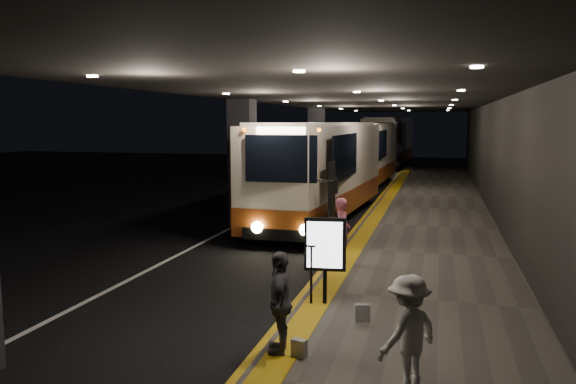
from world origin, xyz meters
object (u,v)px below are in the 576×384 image
at_px(passenger_boarding, 343,231).
at_px(passenger_waiting_grey, 280,302).
at_px(coach_main, 322,175).
at_px(passenger_waiting_white, 409,332).
at_px(info_sign, 325,246).
at_px(coach_third, 389,143).
at_px(bag_plain, 299,348).
at_px(coach_second, 364,157).
at_px(bag_polka, 362,313).
at_px(stanchion_post, 311,275).

distance_m(passenger_boarding, passenger_waiting_grey, 5.61).
bearing_deg(coach_main, passenger_waiting_grey, -77.49).
bearing_deg(passenger_waiting_white, info_sign, -111.91).
bearing_deg(passenger_waiting_white, passenger_waiting_grey, -70.52).
xyz_separation_m(coach_third, bag_plain, (2.11, -39.48, -1.56)).
xyz_separation_m(bag_plain, info_sign, (-0.12, 2.53, 0.99)).
relative_size(coach_main, passenger_waiting_grey, 7.23).
relative_size(coach_second, coach_third, 0.90).
distance_m(coach_main, coach_third, 26.96).
height_order(coach_third, passenger_boarding, coach_third).
height_order(coach_main, passenger_boarding, coach_main).
height_order(coach_third, bag_polka, coach_third).
relative_size(coach_third, bag_polka, 39.94).
height_order(passenger_waiting_grey, stanchion_post, passenger_waiting_grey).
distance_m(passenger_waiting_white, stanchion_post, 3.62).
distance_m(bag_polka, stanchion_post, 1.35).
xyz_separation_m(coach_second, passenger_boarding, (1.82, -17.79, -0.70)).
bearing_deg(passenger_waiting_grey, passenger_boarding, 169.95).
relative_size(coach_main, bag_plain, 41.33).
relative_size(coach_third, bag_plain, 45.01).
distance_m(coach_second, bag_polka, 21.99).
distance_m(passenger_waiting_grey, bag_plain, 0.73).
relative_size(passenger_boarding, passenger_waiting_grey, 1.04).
bearing_deg(stanchion_post, coach_second, 94.82).
bearing_deg(bag_plain, passenger_waiting_white, -19.51).
bearing_deg(stanchion_post, bag_polka, -32.91).
bearing_deg(passenger_waiting_grey, bag_plain, 60.94).
bearing_deg(passenger_waiting_grey, coach_third, 172.55).
relative_size(coach_main, stanchion_post, 9.93).
height_order(coach_main, passenger_waiting_grey, coach_main).
bearing_deg(bag_plain, coach_main, 100.21).
xyz_separation_m(coach_third, passenger_waiting_grey, (1.79, -39.37, -0.91)).
xyz_separation_m(bag_polka, bag_plain, (-0.71, -1.76, -0.02)).
bearing_deg(bag_plain, passenger_boarding, 93.23).
bearing_deg(coach_third, bag_polka, -82.52).
xyz_separation_m(coach_main, passenger_boarding, (1.93, -6.80, -0.72)).
bearing_deg(coach_main, passenger_waiting_white, -69.89).
xyz_separation_m(coach_second, stanchion_post, (1.77, -21.06, -0.94)).
relative_size(coach_main, bag_polka, 36.67).
bearing_deg(passenger_waiting_grey, stanchion_post, 171.17).
distance_m(coach_third, passenger_waiting_grey, 39.42).
height_order(passenger_boarding, stanchion_post, passenger_boarding).
xyz_separation_m(coach_third, stanchion_post, (1.74, -37.03, -1.13)).
bearing_deg(passenger_waiting_white, bag_plain, -70.61).
distance_m(coach_third, stanchion_post, 37.08).
bearing_deg(coach_second, coach_main, -88.05).
height_order(passenger_boarding, info_sign, info_sign).
distance_m(coach_second, passenger_waiting_grey, 23.48).
bearing_deg(passenger_boarding, bag_polka, 178.46).
xyz_separation_m(coach_second, bag_polka, (2.86, -21.76, -1.36)).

